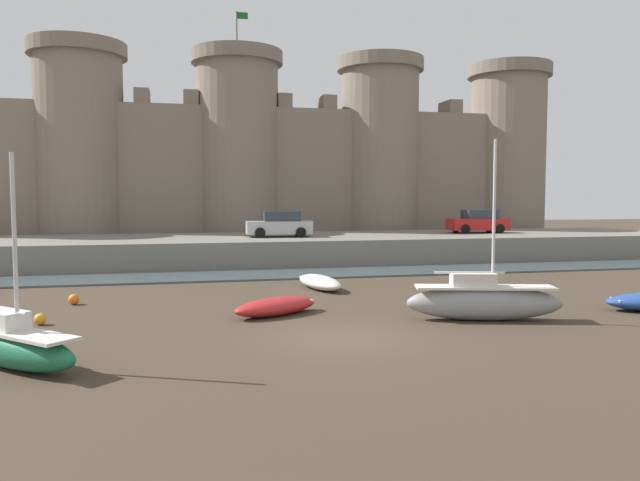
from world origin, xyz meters
The scene contains 12 objects.
ground_plane centered at (0.00, 0.00, 0.00)m, with size 160.00×160.00×0.00m, color #423528.
water_channel centered at (0.00, 14.93, 0.05)m, with size 80.00×4.50×0.10m, color #47565B.
quay_road centered at (0.00, 22.18, 0.79)m, with size 58.03×10.00×1.57m, color slate.
castle centered at (0.00, 31.25, 7.01)m, with size 52.99×6.97×18.19m.
sailboat_midflat_centre centered at (-8.67, -1.27, 0.56)m, with size 4.00×4.01×5.18m.
sailboat_midflat_left centered at (5.23, 1.40, 0.67)m, with size 5.30×2.44×6.01m.
rowboat_near_channel_right centered at (-1.39, 3.85, 0.33)m, with size 3.56×2.70×0.62m.
rowboat_foreground_centre centered at (1.48, 9.54, 0.32)m, with size 1.91×3.84×0.61m.
mooring_buoy_near_shore centered at (-9.07, 3.91, 0.19)m, with size 0.38×0.38×0.38m, color orange.
mooring_buoy_mid_mud centered at (-8.61, 7.68, 0.20)m, with size 0.41×0.41×0.41m, color orange.
car_quay_east centered at (15.95, 22.67, 2.35)m, with size 4.16×2.00×1.62m.
car_quay_centre_east centered at (1.63, 21.49, 2.35)m, with size 4.16×2.00×1.62m.
Camera 1 is at (-4.74, -17.43, 4.15)m, focal length 35.00 mm.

